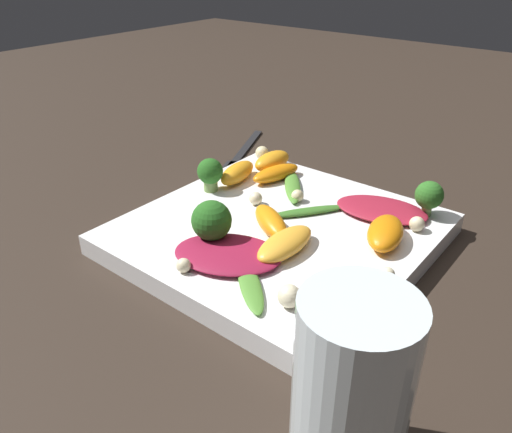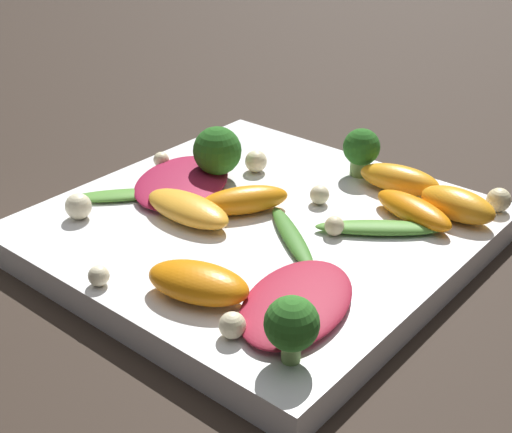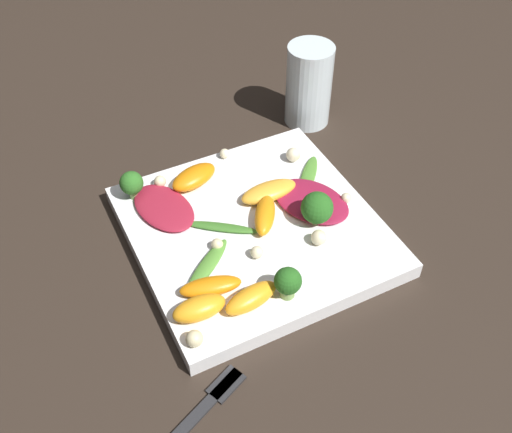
% 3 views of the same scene
% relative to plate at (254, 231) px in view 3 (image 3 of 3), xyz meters
% --- Properties ---
extents(ground_plane, '(2.40, 2.40, 0.00)m').
position_rel_plate_xyz_m(ground_plane, '(0.00, 0.00, -0.01)').
color(ground_plane, '#2D231C').
extents(plate, '(0.28, 0.28, 0.02)m').
position_rel_plate_xyz_m(plate, '(0.00, 0.00, 0.00)').
color(plate, white).
rests_on(plate, ground_plane).
extents(drinking_glass, '(0.07, 0.07, 0.12)m').
position_rel_plate_xyz_m(drinking_glass, '(0.17, 0.18, 0.05)').
color(drinking_glass, silver).
rests_on(drinking_glass, ground_plane).
extents(fork, '(0.16, 0.08, 0.01)m').
position_rel_plate_xyz_m(fork, '(-0.15, -0.18, -0.01)').
color(fork, '#262628').
rests_on(fork, ground_plane).
extents(radicchio_leaf_0, '(0.08, 0.11, 0.01)m').
position_rel_plate_xyz_m(radicchio_leaf_0, '(-0.09, 0.07, 0.02)').
color(radicchio_leaf_0, maroon).
rests_on(radicchio_leaf_0, plate).
extents(radicchio_leaf_1, '(0.10, 0.12, 0.01)m').
position_rel_plate_xyz_m(radicchio_leaf_1, '(0.08, 0.00, 0.02)').
color(radicchio_leaf_1, maroon).
rests_on(radicchio_leaf_1, plate).
extents(orange_segment_0, '(0.07, 0.04, 0.02)m').
position_rel_plate_xyz_m(orange_segment_0, '(-0.05, -0.10, 0.02)').
color(orange_segment_0, orange).
rests_on(orange_segment_0, plate).
extents(orange_segment_1, '(0.07, 0.04, 0.02)m').
position_rel_plate_xyz_m(orange_segment_1, '(-0.09, -0.07, 0.02)').
color(orange_segment_1, orange).
rests_on(orange_segment_1, plate).
extents(orange_segment_2, '(0.07, 0.03, 0.02)m').
position_rel_plate_xyz_m(orange_segment_2, '(0.04, 0.03, 0.02)').
color(orange_segment_2, '#FCAD33').
rests_on(orange_segment_2, plate).
extents(orange_segment_3, '(0.06, 0.07, 0.02)m').
position_rel_plate_xyz_m(orange_segment_3, '(0.01, 0.00, 0.02)').
color(orange_segment_3, orange).
rests_on(orange_segment_3, plate).
extents(orange_segment_4, '(0.06, 0.03, 0.02)m').
position_rel_plate_xyz_m(orange_segment_4, '(-0.11, -0.09, 0.02)').
color(orange_segment_4, orange).
rests_on(orange_segment_4, plate).
extents(orange_segment_5, '(0.07, 0.05, 0.02)m').
position_rel_plate_xyz_m(orange_segment_5, '(-0.04, 0.10, 0.02)').
color(orange_segment_5, orange).
rests_on(orange_segment_5, plate).
extents(broccoli_floret_0, '(0.04, 0.04, 0.04)m').
position_rel_plate_xyz_m(broccoli_floret_0, '(0.07, -0.03, 0.03)').
color(broccoli_floret_0, '#84AD5B').
rests_on(broccoli_floret_0, plate).
extents(broccoli_floret_1, '(0.03, 0.03, 0.04)m').
position_rel_plate_xyz_m(broccoli_floret_1, '(-0.11, 0.11, 0.03)').
color(broccoli_floret_1, '#7A9E51').
rests_on(broccoli_floret_1, plate).
extents(broccoli_floret_2, '(0.03, 0.03, 0.04)m').
position_rel_plate_xyz_m(broccoli_floret_2, '(-0.02, -0.11, 0.03)').
color(broccoli_floret_2, '#7A9E51').
rests_on(broccoli_floret_2, plate).
extents(arugula_sprig_0, '(0.06, 0.07, 0.01)m').
position_rel_plate_xyz_m(arugula_sprig_0, '(0.10, 0.04, 0.01)').
color(arugula_sprig_0, '#518E33').
rests_on(arugula_sprig_0, plate).
extents(arugula_sprig_1, '(0.08, 0.06, 0.01)m').
position_rel_plate_xyz_m(arugula_sprig_1, '(-0.04, 0.01, 0.01)').
color(arugula_sprig_1, '#3D7528').
rests_on(arugula_sprig_1, plate).
extents(arugula_sprig_2, '(0.08, 0.07, 0.01)m').
position_rel_plate_xyz_m(arugula_sprig_2, '(-0.08, -0.04, 0.01)').
color(arugula_sprig_2, '#518E33').
rests_on(arugula_sprig_2, plate).
extents(macadamia_nut_0, '(0.02, 0.02, 0.02)m').
position_rel_plate_xyz_m(macadamia_nut_0, '(-0.12, -0.12, 0.02)').
color(macadamia_nut_0, beige).
rests_on(macadamia_nut_0, plate).
extents(macadamia_nut_1, '(0.01, 0.01, 0.01)m').
position_rel_plate_xyz_m(macadamia_nut_1, '(-0.05, -0.01, 0.02)').
color(macadamia_nut_1, beige).
rests_on(macadamia_nut_1, plate).
extents(macadamia_nut_2, '(0.02, 0.02, 0.02)m').
position_rel_plate_xyz_m(macadamia_nut_2, '(-0.08, 0.11, 0.02)').
color(macadamia_nut_2, beige).
rests_on(macadamia_nut_2, plate).
extents(macadamia_nut_3, '(0.01, 0.01, 0.01)m').
position_rel_plate_xyz_m(macadamia_nut_3, '(0.02, 0.13, 0.02)').
color(macadamia_nut_3, beige).
rests_on(macadamia_nut_3, plate).
extents(macadamia_nut_4, '(0.02, 0.02, 0.02)m').
position_rel_plate_xyz_m(macadamia_nut_4, '(0.05, -0.06, 0.02)').
color(macadamia_nut_4, beige).
rests_on(macadamia_nut_4, plate).
extents(macadamia_nut_5, '(0.01, 0.01, 0.01)m').
position_rel_plate_xyz_m(macadamia_nut_5, '(-0.02, -0.05, 0.02)').
color(macadamia_nut_5, beige).
rests_on(macadamia_nut_5, plate).
extents(macadamia_nut_6, '(0.01, 0.01, 0.01)m').
position_rel_plate_xyz_m(macadamia_nut_6, '(0.12, -0.02, 0.02)').
color(macadamia_nut_6, beige).
rests_on(macadamia_nut_6, plate).
extents(macadamia_nut_7, '(0.02, 0.02, 0.02)m').
position_rel_plate_xyz_m(macadamia_nut_7, '(0.10, 0.08, 0.02)').
color(macadamia_nut_7, beige).
rests_on(macadamia_nut_7, plate).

